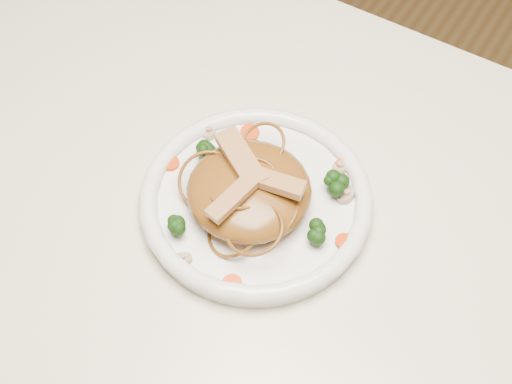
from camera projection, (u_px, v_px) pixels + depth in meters
The scene contains 19 objects.
table at pixel (284, 304), 0.82m from camera, with size 1.20×0.80×0.75m.
plate at pixel (256, 203), 0.78m from camera, with size 0.25×0.25×0.02m, color white.
noodle_mound at pixel (249, 190), 0.75m from camera, with size 0.13×0.13×0.04m, color brown.
chicken_a at pixel (274, 182), 0.72m from camera, with size 0.07×0.02×0.01m, color tan.
chicken_b at pixel (241, 158), 0.74m from camera, with size 0.08×0.03×0.01m, color tan.
chicken_c at pixel (232, 199), 0.71m from camera, with size 0.06×0.02×0.01m, color tan.
broccoli_0 at pixel (334, 182), 0.76m from camera, with size 0.03×0.03×0.03m, color #13340A, non-canonical shape.
broccoli_1 at pixel (204, 151), 0.79m from camera, with size 0.02×0.02×0.03m, color #13340A, non-canonical shape.
broccoli_2 at pixel (175, 224), 0.73m from camera, with size 0.03×0.03×0.03m, color #13340A, non-canonical shape.
broccoli_3 at pixel (318, 232), 0.73m from camera, with size 0.03×0.03×0.03m, color #13340A, non-canonical shape.
carrot_0 at pixel (343, 165), 0.79m from camera, with size 0.02×0.02×0.01m, color red.
carrot_1 at pixel (170, 163), 0.79m from camera, with size 0.02×0.02×0.01m, color red.
carrot_2 at pixel (345, 242), 0.74m from camera, with size 0.02×0.02×0.01m, color red.
carrot_3 at pixel (250, 133), 0.82m from camera, with size 0.02×0.02×0.01m, color red.
carrot_4 at pixel (232, 284), 0.71m from camera, with size 0.02×0.02×0.01m, color red.
mushroom_0 at pixel (182, 259), 0.72m from camera, with size 0.02×0.02×0.01m, color #C6AF94.
mushroom_1 at pixel (346, 194), 0.77m from camera, with size 0.03×0.03×0.01m, color #C6AF94.
mushroom_2 at pixel (209, 132), 0.82m from camera, with size 0.02×0.02×0.01m, color #C6AF94.
mushroom_3 at pixel (340, 167), 0.79m from camera, with size 0.02×0.02×0.01m, color #C6AF94.
Camera 1 is at (0.17, -0.33, 1.40)m, focal length 49.13 mm.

